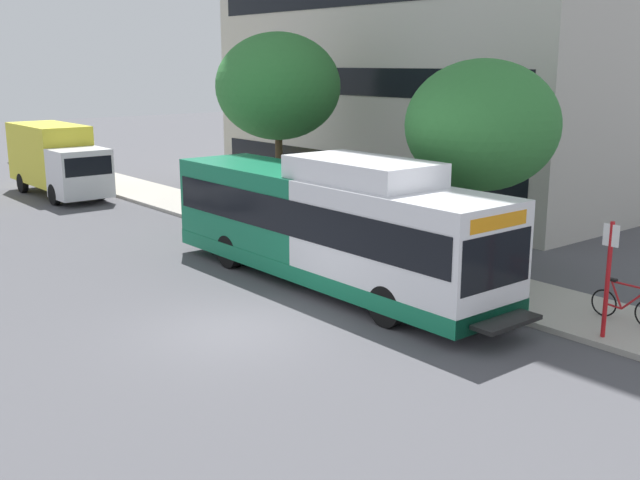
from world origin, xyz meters
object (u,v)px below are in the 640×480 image
Objects in this scene: bus_stop_sign_pole at (608,271)px; street_tree_near_stop at (482,126)px; box_truck_background at (57,158)px; street_tree_mid_block at (278,87)px; bicycle_parked at (626,305)px; transit_bus at (328,225)px.

street_tree_near_stop reaches higher than bus_stop_sign_pole.
box_truck_background is (-2.23, 26.32, 0.09)m from bus_stop_sign_pole.
street_tree_mid_block is (-0.07, 9.54, 0.85)m from street_tree_near_stop.
box_truck_background is (-4.34, 11.40, -3.43)m from street_tree_mid_block.
bicycle_parked is 0.29× the size of street_tree_near_stop.
street_tree_near_stop is (4.01, -1.92, 2.62)m from transit_bus.
bicycle_parked is 26.38m from box_truck_background.
bus_stop_sign_pole is 1.69m from bicycle_parked.
bus_stop_sign_pole is 6.39m from street_tree_near_stop.
transit_bus is 9.25m from street_tree_mid_block.
transit_bus is at bearing -88.78° from box_truck_background.
bus_stop_sign_pole is 0.37× the size of box_truck_background.
box_truck_background reaches higher than bus_stop_sign_pole.
transit_bus is at bearing 104.05° from bus_stop_sign_pole.
bus_stop_sign_pole is 26.41m from box_truck_background.
street_tree_near_stop is 0.86× the size of street_tree_mid_block.
bicycle_parked is 0.25× the size of box_truck_background.
street_tree_near_stop reaches higher than transit_bus.
bicycle_parked is at bearing 8.88° from bus_stop_sign_pole.
bicycle_parked is (1.28, 0.20, -1.09)m from bus_stop_sign_pole.
street_tree_mid_block reaches higher than street_tree_near_stop.
street_tree_mid_block is at bearing 90.45° from street_tree_near_stop.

